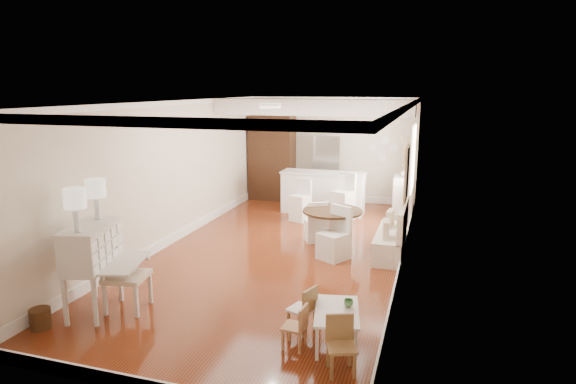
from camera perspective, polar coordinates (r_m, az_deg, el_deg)
The scene contains 20 objects.
room at distance 8.99m, azimuth -0.12°, elevation 5.48°, with size 9.00×9.04×2.82m.
secretary_bureau at distance 7.18m, azimuth -22.16°, elevation -8.41°, with size 0.97×0.99×1.25m, color beige.
gustavian_armchair at distance 7.12m, azimuth -18.57°, elevation -9.32°, with size 0.58×0.58×1.01m, color silver.
wicker_basket at distance 7.17m, azimuth -27.29°, elevation -13.17°, with size 0.26×0.26×0.26m, color #4A2D17.
kids_table at distance 6.06m, azimuth 5.76°, elevation -15.62°, with size 0.52×0.87×0.43m, color white.
kids_chair_a at distance 5.92m, azimuth 0.77°, elevation -15.61°, with size 0.27×0.27×0.56m, color tan.
kids_chair_b at distance 6.26m, azimuth 1.63°, elevation -13.64°, with size 0.30×0.30×0.63m, color olive.
kids_chair_c at distance 5.48m, azimuth 6.35°, elevation -17.67°, with size 0.31×0.31×0.64m, color #9F7748.
banquette at distance 9.09m, azimuth 12.08°, elevation -4.33°, with size 0.52×1.60×0.98m, color silver.
dining_table at distance 9.26m, azimuth 5.25°, elevation -4.46°, with size 1.14×1.14×0.77m, color #422915.
slip_chair_near at distance 8.71m, azimuth 5.43°, elevation -4.89°, with size 0.46×0.48×0.97m, color white.
slip_chair_far at distance 9.71m, azimuth 3.33°, elevation -3.41°, with size 0.40×0.42×0.85m, color white.
breakfast_counter at distance 11.87m, azimuth 4.17°, elevation -0.07°, with size 2.05×0.65×1.03m, color white.
bar_stool_left at distance 11.15m, azimuth 1.46°, elevation -1.01°, with size 0.39×0.39×0.97m, color white.
bar_stool_right at distance 11.30m, azimuth 6.52°, elevation -0.56°, with size 0.44×0.44×1.10m, color white.
pantry_cabinet at distance 13.24m, azimuth -1.91°, elevation 4.04°, with size 1.20×0.60×2.30m, color #381E11.
fridge at distance 12.76m, azimuth 6.15°, elevation 2.53°, with size 0.75×0.65×1.80m, color silver.
sideboard at distance 11.89m, azimuth 13.44°, elevation -0.50°, with size 0.45×1.01×0.97m, color beige.
pencil_cup at distance 6.05m, azimuth 7.18°, elevation -12.94°, with size 0.12×0.12×0.09m, color #538E53.
branch_vase at distance 11.75m, azimuth 13.71°, elevation 2.27°, with size 0.21×0.21×0.22m, color white.
Camera 1 is at (2.70, -8.20, 3.05)m, focal length 30.00 mm.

